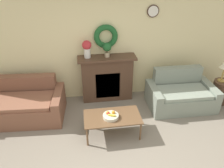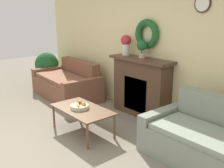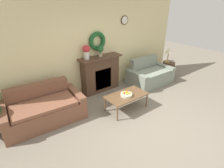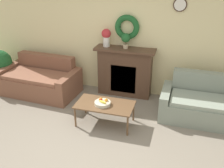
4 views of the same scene
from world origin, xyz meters
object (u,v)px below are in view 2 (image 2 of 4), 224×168
object	(u,v)px
loveseat_right	(202,140)
potted_plant_on_mantel	(142,47)
couch_left	(67,84)
coffee_table	(82,111)
fruit_bowl	(80,106)
potted_plant_floor_by_couch	(47,65)
vase_on_mantel_left	(126,43)
fireplace	(141,87)

from	to	relation	value
loveseat_right	potted_plant_on_mantel	world-z (taller)	potted_plant_on_mantel
potted_plant_on_mantel	couch_left	bearing A→B (deg)	-166.98
coffee_table	fruit_bowl	bearing A→B (deg)	-143.97
potted_plant_on_mantel	potted_plant_floor_by_couch	distance (m)	3.19
coffee_table	couch_left	bearing A→B (deg)	155.75
vase_on_mantel_left	potted_plant_on_mantel	distance (m)	0.45
fruit_bowl	potted_plant_on_mantel	xyz separation A→B (m)	(0.11, 1.33, 0.87)
potted_plant_floor_by_couch	coffee_table	bearing A→B (deg)	-16.80
fruit_bowl	potted_plant_floor_by_couch	distance (m)	3.12
fireplace	fruit_bowl	xyz separation A→B (m)	(-0.10, -1.34, -0.10)
couch_left	vase_on_mantel_left	world-z (taller)	vase_on_mantel_left
vase_on_mantel_left	potted_plant_floor_by_couch	xyz separation A→B (m)	(-2.63, -0.41, -0.77)
fireplace	potted_plant_on_mantel	distance (m)	0.77
couch_left	coffee_table	bearing A→B (deg)	-20.65
fireplace	potted_plant_on_mantel	bearing A→B (deg)	-61.03
fireplace	loveseat_right	size ratio (longest dim) A/B	0.89
coffee_table	potted_plant_on_mantel	world-z (taller)	potted_plant_on_mantel
coffee_table	fruit_bowl	world-z (taller)	fruit_bowl
couch_left	loveseat_right	xyz separation A→B (m)	(3.61, -0.09, -0.01)
fireplace	potted_plant_floor_by_couch	bearing A→B (deg)	-172.47
loveseat_right	potted_plant_floor_by_couch	xyz separation A→B (m)	(-4.74, 0.15, 0.29)
loveseat_right	potted_plant_on_mantel	xyz separation A→B (m)	(-1.66, 0.54, 1.04)
fruit_bowl	potted_plant_floor_by_couch	world-z (taller)	potted_plant_floor_by_couch
potted_plant_on_mantel	fruit_bowl	bearing A→B (deg)	-94.63
fruit_bowl	potted_plant_floor_by_couch	bearing A→B (deg)	162.55
fireplace	couch_left	size ratio (longest dim) A/B	0.72
fireplace	loveseat_right	distance (m)	1.78
fireplace	potted_plant_on_mantel	xyz separation A→B (m)	(0.01, -0.01, 0.77)
couch_left	coffee_table	distance (m)	2.07
couch_left	loveseat_right	bearing A→B (deg)	2.19
fruit_bowl	vase_on_mantel_left	bearing A→B (deg)	104.18
fireplace	potted_plant_floor_by_couch	size ratio (longest dim) A/B	1.46
fireplace	fruit_bowl	distance (m)	1.35
loveseat_right	vase_on_mantel_left	world-z (taller)	vase_on_mantel_left
potted_plant_on_mantel	fireplace	bearing A→B (deg)	118.97
loveseat_right	vase_on_mantel_left	xyz separation A→B (m)	(-2.11, 0.56, 1.06)
vase_on_mantel_left	potted_plant_floor_by_couch	size ratio (longest dim) A/B	0.43
fireplace	fruit_bowl	world-z (taller)	fireplace
couch_left	vase_on_mantel_left	xyz separation A→B (m)	(1.51, 0.47, 1.05)
coffee_table	potted_plant_floor_by_couch	distance (m)	3.15
fireplace	loveseat_right	bearing A→B (deg)	-18.41
couch_left	potted_plant_on_mantel	world-z (taller)	potted_plant_on_mantel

